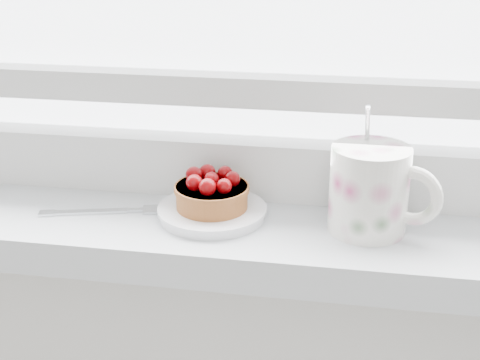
% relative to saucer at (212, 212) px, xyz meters
% --- Properties ---
extents(saucer, '(0.12, 0.12, 0.01)m').
position_rel_saucer_xyz_m(saucer, '(0.00, 0.00, 0.00)').
color(saucer, white).
rests_on(saucer, windowsill).
extents(raspberry_tart, '(0.08, 0.08, 0.04)m').
position_rel_saucer_xyz_m(raspberry_tart, '(-0.00, -0.00, 0.02)').
color(raspberry_tart, brown).
rests_on(raspberry_tart, saucer).
extents(floral_mug, '(0.13, 0.11, 0.14)m').
position_rel_saucer_xyz_m(floral_mug, '(0.18, -0.00, 0.04)').
color(floral_mug, silver).
rests_on(floral_mug, windowsill).
extents(fork, '(0.17, 0.06, 0.00)m').
position_rel_saucer_xyz_m(fork, '(-0.11, -0.01, -0.00)').
color(fork, silver).
rests_on(fork, windowsill).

